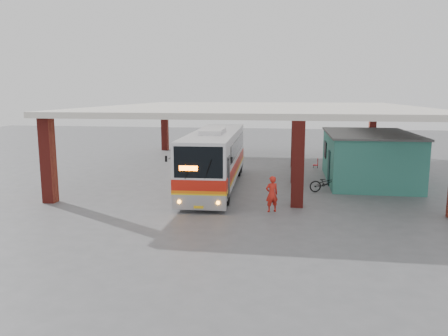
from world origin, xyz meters
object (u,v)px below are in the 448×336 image
coach_bus (215,158)px  pedestrian (272,194)px  red_chair (317,163)px  motorcycle (326,183)px

coach_bus → pedestrian: coach_bus is taller
coach_bus → red_chair: bearing=48.4°
motorcycle → pedestrian: pedestrian is taller
pedestrian → red_chair: bearing=-128.4°
coach_bus → pedestrian: 6.22m
coach_bus → motorcycle: (6.45, -0.36, -1.25)m
motorcycle → pedestrian: (-2.89, -4.66, 0.35)m
red_chair → motorcycle: bearing=-87.2°
pedestrian → red_chair: size_ratio=2.40×
coach_bus → motorcycle: bearing=-5.5°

